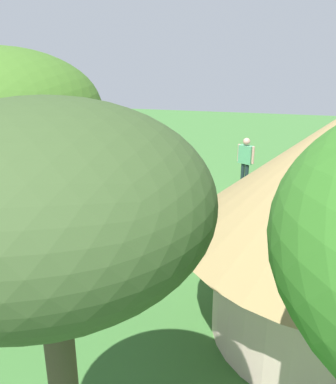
{
  "coord_description": "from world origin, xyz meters",
  "views": [
    {
      "loc": [
        -1.59,
        11.48,
        5.21
      ],
      "look_at": [
        0.69,
        0.39,
        1.0
      ],
      "focal_mm": 41.21,
      "sensor_mm": 36.0,
      "label": 1
    }
  ],
  "objects": [
    {
      "name": "ground_plane",
      "position": [
        0.0,
        0.0,
        0.0
      ],
      "size": [
        36.0,
        36.0,
        0.0
      ],
      "primitive_type": "plane",
      "color": "#3B6D31"
    },
    {
      "name": "shade_umbrella",
      "position": [
        1.96,
        1.11,
        2.84
      ],
      "size": [
        3.55,
        3.55,
        3.33
      ],
      "color": "brown",
      "rests_on": "ground_plane"
    },
    {
      "name": "patio_dining_table",
      "position": [
        1.96,
        1.11,
        0.66
      ],
      "size": [
        1.53,
        1.17,
        0.74
      ],
      "rotation": [
        0.0,
        0.0,
        -0.23
      ],
      "color": "silver",
      "rests_on": "ground_plane"
    },
    {
      "name": "patio_chair_east_end",
      "position": [
        2.72,
        2.06,
        0.52
      ],
      "size": [
        0.61,
        0.6,
        0.9
      ],
      "rotation": [
        0.0,
        0.0,
        -3.82
      ],
      "color": "white",
      "rests_on": "ground_plane"
    },
    {
      "name": "patio_chair_near_hut",
      "position": [
        1.31,
        0.08,
        0.52
      ],
      "size": [
        0.6,
        0.59,
        0.9
      ],
      "rotation": [
        0.0,
        0.0,
        -0.56
      ],
      "color": "silver",
      "rests_on": "ground_plane"
    },
    {
      "name": "guest_beside_umbrella",
      "position": [
        3.86,
        1.41,
        0.98
      ],
      "size": [
        0.22,
        0.59,
        1.64
      ],
      "rotation": [
        0.0,
        0.0,
        1.59
      ],
      "color": "black",
      "rests_on": "ground_plane"
    },
    {
      "name": "standing_watcher",
      "position": [
        -1.28,
        -3.22,
        1.06
      ],
      "size": [
        0.57,
        0.41,
        1.77
      ],
      "rotation": [
        0.0,
        0.0,
        -0.46
      ],
      "color": "black",
      "rests_on": "ground_plane"
    },
    {
      "name": "striped_lounge_chair",
      "position": [
        0.39,
        -0.89,
        0.26
      ],
      "size": [
        0.95,
        0.92,
        0.64
      ],
      "rotation": [
        0.0,
        0.0,
        0.84
      ],
      "color": "#C04D35",
      "rests_on": "ground_plane"
    },
    {
      "name": "zebra_nearest_camera",
      "position": [
        -3.5,
        -1.11,
        1.01
      ],
      "size": [
        2.02,
        1.15,
        1.54
      ],
      "rotation": [
        0.0,
        0.0,
        1.92
      ],
      "color": "silver",
      "rests_on": "ground_plane"
    },
    {
      "name": "zebra_by_umbrella",
      "position": [
        0.73,
        2.98,
        1.04
      ],
      "size": [
        2.02,
        1.12,
        1.58
      ],
      "rotation": [
        0.0,
        0.0,
        1.94
      ],
      "color": "silver",
      "rests_on": "ground_plane"
    },
    {
      "name": "zebra_toward_hut",
      "position": [
        2.26,
        -1.69,
        0.97
      ],
      "size": [
        2.26,
        1.24,
        1.5
      ],
      "rotation": [
        0.0,
        0.0,
        1.23
      ],
      "color": "silver",
      "rests_on": "ground_plane"
    },
    {
      "name": "acacia_tree_right_background",
      "position": [
        -0.02,
        8.58,
        3.9
      ],
      "size": [
        2.68,
        2.68,
        4.75
      ],
      "color": "#443F2A",
      "rests_on": "ground_plane"
    }
  ]
}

